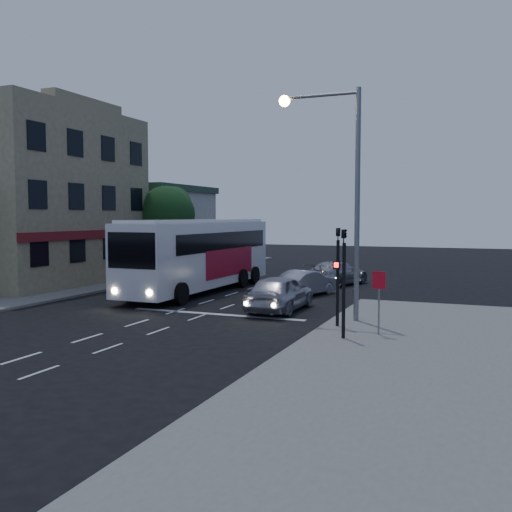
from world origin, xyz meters
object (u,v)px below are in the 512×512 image
at_px(car_suv, 280,293).
at_px(street_tree, 167,212).
at_px(car_sedan_b, 337,273).
at_px(car_sedan_a, 306,283).
at_px(streetlight, 341,177).
at_px(traffic_signal_side, 344,270).
at_px(tour_bus, 200,253).
at_px(traffic_signal_main, 338,264).
at_px(regulatory_sign, 379,292).

relative_size(car_suv, street_tree, 0.78).
xyz_separation_m(car_sedan_b, street_tree, (-12.47, 0.83, 3.78)).
xyz_separation_m(car_suv, car_sedan_b, (0.01, 10.39, -0.10)).
bearing_deg(car_sedan_a, streetlight, 134.27).
bearing_deg(traffic_signal_side, streetlight, 105.70).
height_order(car_suv, street_tree, street_tree).
height_order(tour_bus, car_suv, tour_bus).
bearing_deg(car_sedan_b, car_sedan_a, 103.05).
distance_m(car_suv, traffic_signal_main, 4.78).
bearing_deg(traffic_signal_side, street_tree, 135.50).
xyz_separation_m(tour_bus, regulatory_sign, (11.31, -8.40, -0.58)).
bearing_deg(streetlight, car_suv, 152.60).
bearing_deg(tour_bus, car_sedan_b, 44.10).
xyz_separation_m(car_sedan_b, streetlight, (3.08, -11.99, 5.01)).
height_order(car_sedan_b, regulatory_sign, regulatory_sign).
xyz_separation_m(tour_bus, car_suv, (6.27, -4.36, -1.35)).
distance_m(traffic_signal_main, streetlight, 3.61).
bearing_deg(car_sedan_a, traffic_signal_main, 131.61).
relative_size(tour_bus, traffic_signal_main, 3.20).
xyz_separation_m(tour_bus, streetlight, (9.36, -5.96, 3.56)).
distance_m(traffic_signal_main, regulatory_sign, 2.14).
bearing_deg(streetlight, traffic_signal_main, -79.80).
relative_size(tour_bus, car_sedan_b, 2.64).
bearing_deg(tour_bus, regulatory_sign, -36.31).
bearing_deg(traffic_signal_main, street_tree, 137.97).
relative_size(car_sedan_a, regulatory_sign, 1.87).
height_order(car_sedan_a, regulatory_sign, regulatory_sign).
height_order(traffic_signal_main, street_tree, street_tree).
xyz_separation_m(regulatory_sign, streetlight, (-1.96, 2.44, 4.14)).
distance_m(car_suv, traffic_signal_side, 6.63).
distance_m(tour_bus, regulatory_sign, 14.10).
distance_m(tour_bus, streetlight, 11.65).
bearing_deg(street_tree, tour_bus, -47.94).
bearing_deg(street_tree, car_suv, -42.00).
bearing_deg(car_suv, traffic_signal_main, 138.16).
distance_m(regulatory_sign, street_tree, 23.40).
xyz_separation_m(car_sedan_a, street_tree, (-12.10, 6.05, 3.82)).
bearing_deg(car_suv, streetlight, 152.87).
distance_m(traffic_signal_side, streetlight, 4.84).
relative_size(car_sedan_a, traffic_signal_main, 1.01).
xyz_separation_m(tour_bus, traffic_signal_side, (10.31, -9.36, 0.25)).
relative_size(tour_bus, regulatory_sign, 5.97).
bearing_deg(streetlight, street_tree, 140.49).
relative_size(regulatory_sign, streetlight, 0.24).
distance_m(tour_bus, street_tree, 9.53).
xyz_separation_m(traffic_signal_main, street_tree, (-15.81, 14.25, 2.08)).
height_order(traffic_signal_main, streetlight, streetlight).
relative_size(car_suv, car_sedan_a, 1.17).
bearing_deg(regulatory_sign, street_tree, 138.92).
bearing_deg(car_suv, car_sedan_a, -85.67).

